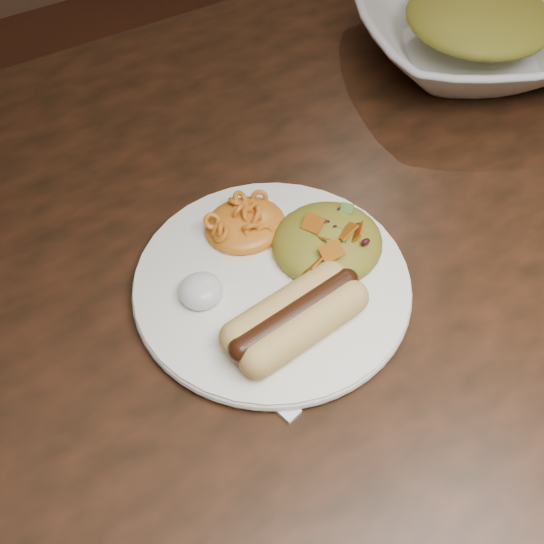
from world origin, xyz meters
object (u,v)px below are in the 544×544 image
table (312,290)px  plate (272,283)px  serving_bowl (476,31)px  fork (253,379)px

table → plate: (-0.07, -0.03, 0.10)m
table → serving_bowl: bearing=24.3°
table → serving_bowl: (0.34, 0.16, 0.13)m
fork → serving_bowl: bearing=14.5°
table → fork: (-0.14, -0.11, 0.09)m
plate → serving_bowl: bearing=24.4°
fork → serving_bowl: size_ratio=0.49×
plate → fork: bearing=-130.7°
fork → table: bearing=24.0°
table → fork: size_ratio=10.47×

